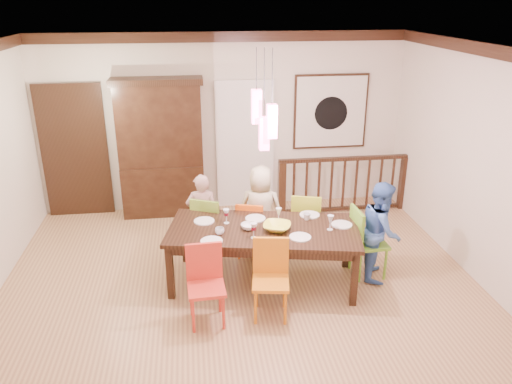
{
  "coord_description": "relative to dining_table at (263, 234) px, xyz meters",
  "views": [
    {
      "loc": [
        -0.54,
        -5.55,
        3.42
      ],
      "look_at": [
        0.23,
        0.2,
        1.12
      ],
      "focal_mm": 35.0,
      "sensor_mm": 36.0,
      "label": 1
    }
  ],
  "objects": [
    {
      "name": "floor",
      "position": [
        -0.29,
        0.08,
        -0.67
      ],
      "size": [
        6.0,
        6.0,
        0.0
      ],
      "primitive_type": "plane",
      "color": "#9B6E4B",
      "rests_on": "ground"
    },
    {
      "name": "ceiling",
      "position": [
        -0.29,
        0.08,
        2.23
      ],
      "size": [
        6.0,
        6.0,
        0.0
      ],
      "primitive_type": "plane",
      "rotation": [
        3.14,
        0.0,
        0.0
      ],
      "color": "white",
      "rests_on": "wall_back"
    },
    {
      "name": "wall_back",
      "position": [
        -0.29,
        2.58,
        0.78
      ],
      "size": [
        6.0,
        0.0,
        6.0
      ],
      "primitive_type": "plane",
      "rotation": [
        1.57,
        0.0,
        0.0
      ],
      "color": "beige",
      "rests_on": "floor"
    },
    {
      "name": "wall_right",
      "position": [
        2.71,
        0.08,
        0.78
      ],
      "size": [
        0.0,
        5.0,
        5.0
      ],
      "primitive_type": "plane",
      "rotation": [
        1.57,
        0.0,
        -1.57
      ],
      "color": "beige",
      "rests_on": "floor"
    },
    {
      "name": "crown_molding",
      "position": [
        -0.29,
        0.08,
        2.15
      ],
      "size": [
        6.0,
        5.0,
        0.16
      ],
      "primitive_type": null,
      "color": "black",
      "rests_on": "wall_back"
    },
    {
      "name": "panel_door",
      "position": [
        -2.69,
        2.53,
        0.38
      ],
      "size": [
        1.04,
        0.07,
        2.24
      ],
      "primitive_type": "cube",
      "color": "black",
      "rests_on": "wall_back"
    },
    {
      "name": "white_doorway",
      "position": [
        0.06,
        2.54,
        0.38
      ],
      "size": [
        0.97,
        0.05,
        2.22
      ],
      "primitive_type": "cube",
      "color": "silver",
      "rests_on": "wall_back"
    },
    {
      "name": "painting",
      "position": [
        1.51,
        2.54,
        0.92
      ],
      "size": [
        1.25,
        0.06,
        1.25
      ],
      "color": "black",
      "rests_on": "wall_back"
    },
    {
      "name": "pendant_cluster",
      "position": [
        0.0,
        -0.0,
        1.43
      ],
      "size": [
        0.27,
        0.21,
        1.14
      ],
      "color": "#FF4C88",
      "rests_on": "ceiling"
    },
    {
      "name": "dining_table",
      "position": [
        0.0,
        0.0,
        0.0
      ],
      "size": [
        2.5,
        1.5,
        0.75
      ],
      "rotation": [
        0.0,
        0.0,
        -0.2
      ],
      "color": "black",
      "rests_on": "floor"
    },
    {
      "name": "chair_far_left",
      "position": [
        -0.62,
        0.78,
        -0.16
      ],
      "size": [
        0.54,
        0.54,
        0.9
      ],
      "rotation": [
        0.0,
        0.0,
        2.72
      ],
      "color": "#8BC33C",
      "rests_on": "floor"
    },
    {
      "name": "chair_far_mid",
      "position": [
        -0.06,
        0.72,
        -0.2
      ],
      "size": [
        0.46,
        0.46,
        0.83
      ],
      "rotation": [
        0.0,
        0.0,
        2.85
      ],
      "color": "#F05E11",
      "rests_on": "floor"
    },
    {
      "name": "chair_far_right",
      "position": [
        0.72,
        0.76,
        -0.16
      ],
      "size": [
        0.51,
        0.51,
        0.9
      ],
      "rotation": [
        0.0,
        0.0,
        2.85
      ],
      "color": "#AEC126",
      "rests_on": "floor"
    },
    {
      "name": "chair_near_left",
      "position": [
        -0.74,
        -0.76,
        -0.16
      ],
      "size": [
        0.42,
        0.42,
        0.9
      ],
      "rotation": [
        0.0,
        0.0,
        0.05
      ],
      "color": "red",
      "rests_on": "floor"
    },
    {
      "name": "chair_near_mid",
      "position": [
        -0.03,
        -0.74,
        -0.16
      ],
      "size": [
        0.47,
        0.47,
        0.9
      ],
      "rotation": [
        0.0,
        0.0,
        -0.16
      ],
      "color": "orange",
      "rests_on": "floor"
    },
    {
      "name": "chair_end_right",
      "position": [
        1.38,
        -0.01,
        -0.14
      ],
      "size": [
        0.44,
        0.44,
        0.93
      ],
      "rotation": [
        0.0,
        0.0,
        1.62
      ],
      "color": "#67AA2A",
      "rests_on": "floor"
    },
    {
      "name": "china_hutch",
      "position": [
        -1.32,
        2.38,
        0.45
      ],
      "size": [
        1.42,
        0.46,
        2.24
      ],
      "color": "black",
      "rests_on": "floor"
    },
    {
      "name": "balustrade",
      "position": [
        1.66,
        2.03,
        -0.17
      ],
      "size": [
        2.22,
        0.12,
        0.96
      ],
      "rotation": [
        0.0,
        0.0,
        0.0
      ],
      "color": "black",
      "rests_on": "floor"
    },
    {
      "name": "person_far_left",
      "position": [
        -0.73,
        0.83,
        -0.08
      ],
      "size": [
        0.44,
        0.29,
        1.19
      ],
      "primitive_type": "imported",
      "rotation": [
        0.0,
        0.0,
        3.12
      ],
      "color": "#D2A4A0",
      "rests_on": "floor"
    },
    {
      "name": "person_far_mid",
      "position": [
        0.08,
        0.81,
        -0.04
      ],
      "size": [
        0.69,
        0.53,
        1.28
      ],
      "primitive_type": "imported",
      "rotation": [
        0.0,
        0.0,
        2.93
      ],
      "color": "beige",
      "rests_on": "floor"
    },
    {
      "name": "person_end_right",
      "position": [
        1.5,
        -0.05,
        -0.03
      ],
      "size": [
        0.66,
        0.75,
        1.29
      ],
      "primitive_type": "imported",
      "rotation": [
        0.0,
        0.0,
        1.26
      ],
      "color": "#4471C0",
      "rests_on": "floor"
    },
    {
      "name": "serving_bowl",
      "position": [
        0.16,
        -0.07,
        0.12
      ],
      "size": [
        0.43,
        0.43,
        0.08
      ],
      "primitive_type": "imported",
      "rotation": [
        0.0,
        0.0,
        -0.34
      ],
      "color": "#E4E741",
      "rests_on": "dining_table"
    },
    {
      "name": "small_bowl",
      "position": [
        -0.18,
        0.01,
        0.11
      ],
      "size": [
        0.21,
        0.21,
        0.06
      ],
      "primitive_type": "imported",
      "rotation": [
        0.0,
        0.0,
        -0.03
      ],
      "color": "white",
      "rests_on": "dining_table"
    },
    {
      "name": "cup_left",
      "position": [
        -0.55,
        -0.1,
        0.12
      ],
      "size": [
        0.13,
        0.13,
        0.09
      ],
      "primitive_type": "imported",
      "rotation": [
        0.0,
        0.0,
        0.25
      ],
      "color": "silver",
      "rests_on": "dining_table"
    },
    {
      "name": "cup_right",
      "position": [
        0.58,
        0.17,
        0.12
      ],
      "size": [
        0.1,
        0.1,
        0.09
      ],
      "primitive_type": "imported",
      "rotation": [
        0.0,
        0.0,
        0.04
      ],
      "color": "silver",
      "rests_on": "dining_table"
    },
    {
      "name": "plate_far_left",
      "position": [
        -0.72,
        0.29,
        0.08
      ],
      "size": [
        0.26,
        0.26,
        0.01
      ],
      "primitive_type": "cylinder",
      "color": "white",
      "rests_on": "dining_table"
    },
    {
      "name": "plate_far_mid",
      "position": [
        -0.06,
        0.28,
        0.08
      ],
      "size": [
        0.26,
        0.26,
        0.01
      ],
      "primitive_type": "cylinder",
      "color": "white",
      "rests_on": "dining_table"
    },
    {
      "name": "plate_far_right",
      "position": [
        0.65,
        0.3,
        0.08
      ],
      "size": [
        0.26,
        0.26,
        0.01
      ],
      "primitive_type": "cylinder",
      "color": "white",
      "rests_on": "dining_table"
    },
    {
      "name": "plate_near_left",
      "position": [
        -0.65,
        -0.27,
        0.08
      ],
      "size": [
        0.26,
        0.26,
        0.01
      ],
      "primitive_type": "cylinder",
      "color": "white",
      "rests_on": "dining_table"
    },
    {
      "name": "plate_near_mid",
      "position": [
        0.39,
        -0.31,
        0.08
      ],
      "size": [
        0.26,
        0.26,
        0.01
      ],
      "primitive_type": "cylinder",
      "color": "white",
      "rests_on": "dining_table"
    },
    {
      "name": "plate_end_right",
      "position": [
        0.98,
        -0.05,
        0.08
      ],
      "size": [
        0.26,
        0.26,
        0.01
      ],
      "primitive_type": "cylinder",
      "color": "white",
      "rests_on": "dining_table"
    },
    {
      "name": "wine_glass_a",
      "position": [
        -0.44,
        0.21,
        0.17
      ],
      "size": [
        0.08,
        0.08,
        0.19
      ],
      "primitive_type": null,
      "color": "#590C19",
      "rests_on": "dining_table"
    },
    {
      "name": "wine_glass_b",
      "position": [
        0.22,
        0.15,
        0.17
      ],
      "size": [
        0.08,
        0.08,
        0.19
      ],
      "primitive_type": null,
      "color": "silver",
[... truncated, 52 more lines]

